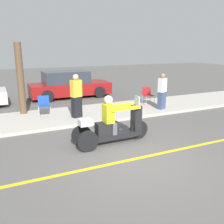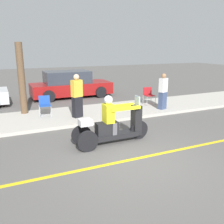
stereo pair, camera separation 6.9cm
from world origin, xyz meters
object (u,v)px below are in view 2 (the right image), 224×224
object	(u,v)px
spectator_with_child	(163,92)
folding_chair_set_back	(45,104)
spectator_mid_group	(77,97)
folding_chair_curbside	(148,94)
parked_car_lot_center	(70,85)
tree_trunk	(22,79)
motorcycle_trike	(112,126)

from	to	relation	value
spectator_with_child	folding_chair_set_back	size ratio (longest dim) A/B	1.95
spectator_mid_group	folding_chair_curbside	distance (m)	3.93
spectator_with_child	folding_chair_set_back	xyz separation A→B (m)	(-5.02, 1.04, -0.27)
parked_car_lot_center	tree_trunk	world-z (taller)	tree_trunk
folding_chair_curbside	tree_trunk	size ratio (longest dim) A/B	0.28
folding_chair_curbside	spectator_mid_group	bearing A→B (deg)	-168.24
spectator_mid_group	folding_chair_set_back	distance (m)	1.40
spectator_with_child	motorcycle_trike	bearing A→B (deg)	-145.29
spectator_mid_group	folding_chair_curbside	world-z (taller)	spectator_mid_group
parked_car_lot_center	spectator_mid_group	bearing A→B (deg)	-101.94
folding_chair_set_back	tree_trunk	bearing A→B (deg)	132.68
spectator_mid_group	spectator_with_child	size ratio (longest dim) A/B	1.07
motorcycle_trike	tree_trunk	distance (m)	4.96
spectator_mid_group	motorcycle_trike	bearing A→B (deg)	-85.69
spectator_with_child	folding_chair_curbside	world-z (taller)	spectator_with_child
motorcycle_trike	spectator_mid_group	world-z (taller)	spectator_mid_group
folding_chair_curbside	motorcycle_trike	bearing A→B (deg)	-134.83
folding_chair_curbside	tree_trunk	bearing A→B (deg)	172.67
motorcycle_trike	folding_chair_set_back	bearing A→B (deg)	110.79
folding_chair_curbside	folding_chair_set_back	world-z (taller)	same
folding_chair_set_back	folding_chair_curbside	bearing A→B (deg)	0.68
tree_trunk	spectator_mid_group	bearing A→B (deg)	-39.22
folding_chair_curbside	folding_chair_set_back	size ratio (longest dim) A/B	1.00
spectator_mid_group	folding_chair_curbside	bearing A→B (deg)	11.76
folding_chair_curbside	tree_trunk	world-z (taller)	tree_trunk
spectator_mid_group	spectator_with_child	bearing A→B (deg)	-4.47
motorcycle_trike	parked_car_lot_center	size ratio (longest dim) A/B	0.53
spectator_mid_group	folding_chair_set_back	size ratio (longest dim) A/B	2.09
motorcycle_trike	spectator_with_child	bearing A→B (deg)	34.71
spectator_mid_group	tree_trunk	bearing A→B (deg)	140.78
parked_car_lot_center	folding_chair_curbside	bearing A→B (deg)	-53.78
spectator_with_child	folding_chair_set_back	distance (m)	5.14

